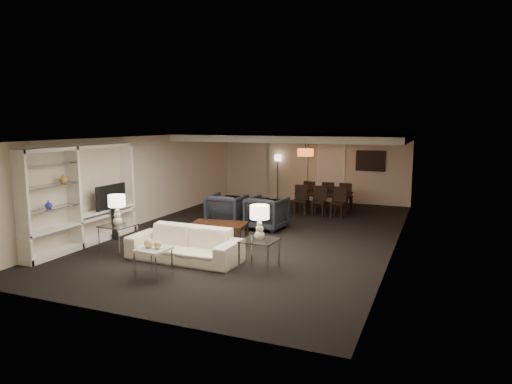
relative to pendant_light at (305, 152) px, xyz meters
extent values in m
plane|color=black|center=(-0.30, -3.50, -1.92)|extent=(11.00, 11.00, 0.00)
cube|color=silver|center=(-0.30, -3.50, 0.58)|extent=(7.00, 11.00, 0.02)
cube|color=beige|center=(-0.30, 2.00, -0.67)|extent=(7.00, 0.02, 2.50)
cube|color=beige|center=(-0.30, -9.00, -0.67)|extent=(7.00, 0.02, 2.50)
cube|color=beige|center=(-3.80, -3.50, -0.67)|extent=(0.02, 11.00, 2.50)
cube|color=beige|center=(3.20, -3.50, -0.67)|extent=(0.02, 11.00, 2.50)
cube|color=silver|center=(-0.30, 0.00, 0.48)|extent=(7.00, 4.00, 0.20)
cube|color=beige|center=(-1.20, 1.92, -0.72)|extent=(1.50, 0.12, 2.40)
cube|color=silver|center=(0.40, 1.97, -0.87)|extent=(0.90, 0.05, 2.10)
cube|color=#142D38|center=(1.80, 1.96, -0.37)|extent=(0.95, 0.04, 0.65)
cylinder|color=#D8591E|center=(0.00, 0.00, 0.00)|extent=(0.52, 0.52, 0.24)
imported|color=beige|center=(-0.80, -6.25, -1.57)|extent=(2.42, 0.99, 0.70)
imported|color=black|center=(-1.40, -2.95, -1.47)|extent=(0.97, 0.99, 0.89)
imported|color=black|center=(-0.20, -2.95, -1.47)|extent=(1.06, 1.08, 0.89)
sphere|color=#E0C977|center=(-0.90, -7.35, -1.28)|extent=(0.18, 0.18, 0.18)
sphere|color=#D9BE73|center=(-0.70, -7.35, -1.29)|extent=(0.15, 0.15, 0.15)
imported|color=black|center=(-3.58, -5.28, -0.87)|extent=(1.05, 0.14, 0.60)
imported|color=#282CAF|center=(-3.61, -7.10, -0.77)|extent=(0.17, 0.17, 0.17)
imported|color=#BB8E3E|center=(-3.61, -6.65, -0.27)|extent=(0.18, 0.18, 0.19)
cube|color=black|center=(-3.33, -5.37, -1.43)|extent=(0.12, 0.12, 0.97)
imported|color=black|center=(0.63, 0.03, -1.61)|extent=(1.80, 1.05, 0.62)
camera|label=1|loc=(4.09, -14.27, 0.95)|focal=32.00mm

